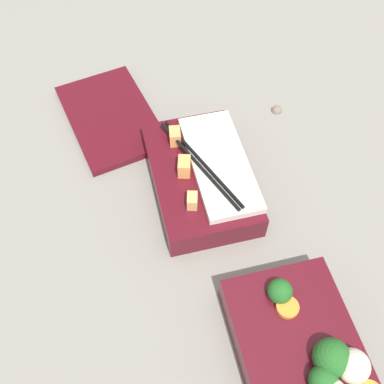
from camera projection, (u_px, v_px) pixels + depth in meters
name	position (u px, v px, depth m)	size (l,w,h in m)	color
ground_plane	(242.00, 264.00, 0.62)	(3.00, 3.00, 0.00)	gray
bento_tray_vegetable	(306.00, 361.00, 0.52)	(0.22, 0.14, 0.08)	#510F19
bento_tray_rice	(202.00, 176.00, 0.67)	(0.22, 0.14, 0.07)	#510F19
bento_lid	(111.00, 117.00, 0.77)	(0.21, 0.14, 0.01)	#510F19
pebble_2	(277.00, 109.00, 0.78)	(0.02, 0.02, 0.02)	#7A6B5B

